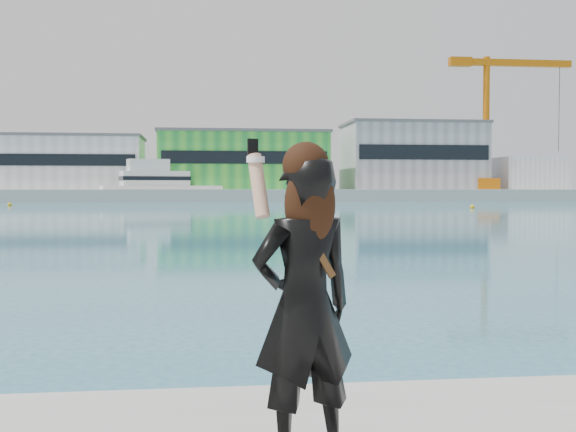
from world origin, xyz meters
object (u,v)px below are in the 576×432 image
(motor_yacht, at_px, (158,186))
(woman, at_px, (304,297))
(buoy_near, at_px, (472,208))
(dock_crane, at_px, (492,117))
(buoy_far, at_px, (10,206))

(motor_yacht, xyz_separation_m, woman, (7.43, -117.99, -0.91))
(motor_yacht, height_order, buoy_near, motor_yacht)
(woman, bearing_deg, motor_yacht, -104.56)
(dock_crane, height_order, motor_yacht, dock_crane)
(buoy_far, bearing_deg, dock_crane, 22.64)
(dock_crane, height_order, buoy_near, dock_crane)
(buoy_near, bearing_deg, woman, -111.99)
(buoy_near, xyz_separation_m, woman, (-29.41, -72.84, 1.67))
(motor_yacht, height_order, buoy_far, motor_yacht)
(woman, bearing_deg, buoy_far, -93.12)
(buoy_near, bearing_deg, motor_yacht, 129.21)
(buoy_far, bearing_deg, motor_yacht, 58.52)
(dock_crane, distance_m, buoy_far, 84.51)
(buoy_near, xyz_separation_m, buoy_far, (-53.70, 17.60, 0.00))
(motor_yacht, distance_m, buoy_far, 32.41)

